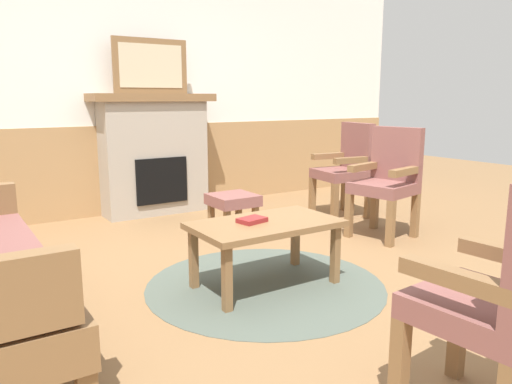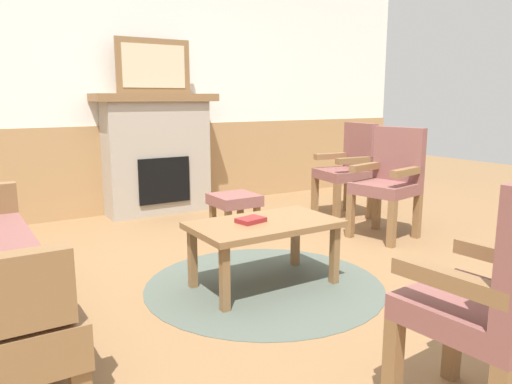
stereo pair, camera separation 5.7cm
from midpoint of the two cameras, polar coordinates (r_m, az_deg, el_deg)
name	(u,v)px [view 2 (the right image)]	position (r m, az deg, el deg)	size (l,w,h in m)	color
ground_plane	(283,277)	(3.51, 3.56, -9.77)	(14.00, 14.00, 0.00)	olive
wall_back	(146,91)	(5.60, -12.29, 11.38)	(7.20, 0.14, 2.70)	white
fireplace	(157,153)	(5.40, -11.10, 4.45)	(1.30, 0.44, 1.28)	#A39989
framed_picture	(154,66)	(5.38, -11.46, 14.10)	(0.80, 0.04, 0.56)	brown
coffee_table	(264,230)	(3.24, 1.48, -4.37)	(0.96, 0.56, 0.44)	brown
round_rug	(264,285)	(3.36, 1.45, -10.67)	(1.59, 1.59, 0.01)	#4C564C
book_on_table	(251,220)	(3.20, -0.09, -3.27)	(0.18, 0.13, 0.03)	maroon
footstool	(234,202)	(4.55, -2.15, -1.21)	(0.40, 0.40, 0.36)	brown
armchair_near_fireplace	(390,177)	(4.55, 15.62, 1.63)	(0.56, 0.56, 0.98)	brown
armchair_by_window_left	(349,165)	(5.26, 11.05, 3.04)	(0.54, 0.54, 0.98)	brown
armchair_front_left	(499,295)	(2.02, 27.06, -10.59)	(0.52, 0.52, 0.98)	brown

